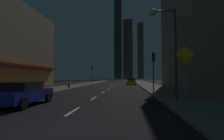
{
  "coord_description": "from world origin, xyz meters",
  "views": [
    {
      "loc": [
        2.78,
        -5.09,
        1.75
      ],
      "look_at": [
        0.0,
        24.32,
        2.98
      ],
      "focal_mm": 26.64,
      "sensor_mm": 36.0,
      "label": 1
    }
  ],
  "objects_px": {
    "street_lamp_right": "(164,31)",
    "pedestrian_crossing_sign": "(185,71)",
    "fire_hydrant_far_left": "(69,86)",
    "traffic_light_far_left": "(92,71)",
    "car_parked_near": "(24,93)",
    "car_parked_far": "(131,81)",
    "traffic_light_near_right": "(153,63)"
  },
  "relations": [
    {
      "from": "car_parked_far",
      "to": "fire_hydrant_far_left",
      "type": "height_order",
      "value": "car_parked_far"
    },
    {
      "from": "traffic_light_far_left",
      "to": "car_parked_far",
      "type": "bearing_deg",
      "value": 3.19
    },
    {
      "from": "traffic_light_far_left",
      "to": "car_parked_near",
      "type": "bearing_deg",
      "value": -86.13
    },
    {
      "from": "fire_hydrant_far_left",
      "to": "traffic_light_near_right",
      "type": "xyz_separation_m",
      "value": [
        11.4,
        -6.03,
        2.74
      ]
    },
    {
      "from": "car_parked_near",
      "to": "pedestrian_crossing_sign",
      "type": "relative_size",
      "value": 1.34
    },
    {
      "from": "car_parked_far",
      "to": "street_lamp_right",
      "type": "relative_size",
      "value": 0.64
    },
    {
      "from": "car_parked_far",
      "to": "traffic_light_far_left",
      "type": "bearing_deg",
      "value": -176.81
    },
    {
      "from": "car_parked_far",
      "to": "traffic_light_far_left",
      "type": "distance_m",
      "value": 9.44
    },
    {
      "from": "car_parked_near",
      "to": "pedestrian_crossing_sign",
      "type": "xyz_separation_m",
      "value": [
        9.2,
        -1.24,
        1.28
      ]
    },
    {
      "from": "pedestrian_crossing_sign",
      "to": "traffic_light_far_left",
      "type": "bearing_deg",
      "value": 110.71
    },
    {
      "from": "traffic_light_far_left",
      "to": "street_lamp_right",
      "type": "bearing_deg",
      "value": -67.01
    },
    {
      "from": "traffic_light_far_left",
      "to": "street_lamp_right",
      "type": "height_order",
      "value": "street_lamp_right"
    },
    {
      "from": "traffic_light_near_right",
      "to": "street_lamp_right",
      "type": "height_order",
      "value": "street_lamp_right"
    },
    {
      "from": "car_parked_near",
      "to": "traffic_light_far_left",
      "type": "xyz_separation_m",
      "value": [
        -1.9,
        28.12,
        2.45
      ]
    },
    {
      "from": "fire_hydrant_far_left",
      "to": "traffic_light_near_right",
      "type": "relative_size",
      "value": 0.16
    },
    {
      "from": "car_parked_far",
      "to": "traffic_light_near_right",
      "type": "relative_size",
      "value": 1.01
    },
    {
      "from": "street_lamp_right",
      "to": "traffic_light_near_right",
      "type": "bearing_deg",
      "value": 88.79
    },
    {
      "from": "fire_hydrant_far_left",
      "to": "traffic_light_far_left",
      "type": "xyz_separation_m",
      "value": [
        0.4,
        13.91,
        2.74
      ]
    },
    {
      "from": "car_parked_near",
      "to": "street_lamp_right",
      "type": "xyz_separation_m",
      "value": [
        8.98,
        2.48,
        4.33
      ]
    },
    {
      "from": "traffic_light_far_left",
      "to": "street_lamp_right",
      "type": "distance_m",
      "value": 27.91
    },
    {
      "from": "street_lamp_right",
      "to": "pedestrian_crossing_sign",
      "type": "xyz_separation_m",
      "value": [
        0.22,
        -3.73,
        -3.05
      ]
    },
    {
      "from": "car_parked_far",
      "to": "traffic_light_far_left",
      "type": "xyz_separation_m",
      "value": [
        -9.1,
        -0.51,
        2.45
      ]
    },
    {
      "from": "traffic_light_near_right",
      "to": "pedestrian_crossing_sign",
      "type": "height_order",
      "value": "traffic_light_near_right"
    },
    {
      "from": "car_parked_far",
      "to": "traffic_light_near_right",
      "type": "distance_m",
      "value": 20.69
    },
    {
      "from": "traffic_light_far_left",
      "to": "pedestrian_crossing_sign",
      "type": "relative_size",
      "value": 1.33
    },
    {
      "from": "car_parked_far",
      "to": "fire_hydrant_far_left",
      "type": "bearing_deg",
      "value": -123.38
    },
    {
      "from": "car_parked_far",
      "to": "street_lamp_right",
      "type": "bearing_deg",
      "value": -86.11
    },
    {
      "from": "traffic_light_near_right",
      "to": "street_lamp_right",
      "type": "relative_size",
      "value": 0.64
    },
    {
      "from": "traffic_light_far_left",
      "to": "traffic_light_near_right",
      "type": "bearing_deg",
      "value": -61.12
    },
    {
      "from": "car_parked_far",
      "to": "pedestrian_crossing_sign",
      "type": "bearing_deg",
      "value": -86.17
    },
    {
      "from": "street_lamp_right",
      "to": "traffic_light_far_left",
      "type": "bearing_deg",
      "value": 112.99
    },
    {
      "from": "street_lamp_right",
      "to": "pedestrian_crossing_sign",
      "type": "bearing_deg",
      "value": -86.62
    }
  ]
}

